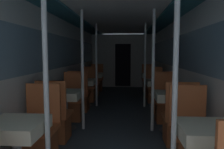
{
  "coord_description": "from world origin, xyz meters",
  "views": [
    {
      "loc": [
        0.18,
        -1.48,
        1.42
      ],
      "look_at": [
        -0.09,
        2.29,
        1.04
      ],
      "focal_mm": 35.0,
      "sensor_mm": 36.0,
      "label": 1
    }
  ],
  "objects": [
    {
      "name": "chair_right_far_0",
      "position": [
        0.97,
        1.21,
        0.29
      ],
      "size": [
        0.47,
        0.47,
        1.0
      ],
      "rotation": [
        0.0,
        0.0,
        3.14
      ],
      "color": "brown",
      "rests_on": "ground_plane"
    },
    {
      "name": "support_pole_right_2",
      "position": [
        0.64,
        4.25,
        1.09
      ],
      "size": [
        0.05,
        0.05,
        2.19
      ],
      "color": "silver",
      "rests_on": "ground_plane"
    },
    {
      "name": "chair_right_near_1",
      "position": [
        0.97,
        1.88,
        0.29
      ],
      "size": [
        0.47,
        0.47,
        1.0
      ],
      "color": "brown",
      "rests_on": "ground_plane"
    },
    {
      "name": "chair_right_far_3",
      "position": [
        0.97,
        6.63,
        0.29
      ],
      "size": [
        0.47,
        0.47,
        1.0
      ],
      "rotation": [
        0.0,
        0.0,
        3.14
      ],
      "color": "brown",
      "rests_on": "ground_plane"
    },
    {
      "name": "dining_table_right_2",
      "position": [
        0.97,
        4.25,
        0.6
      ],
      "size": [
        0.58,
        0.58,
        0.72
      ],
      "color": "#4C4C51",
      "rests_on": "ground_plane"
    },
    {
      "name": "chair_right_near_3",
      "position": [
        0.97,
        5.49,
        0.29
      ],
      "size": [
        0.47,
        0.47,
        1.0
      ],
      "color": "brown",
      "rests_on": "ground_plane"
    },
    {
      "name": "dining_table_right_1",
      "position": [
        0.97,
        2.45,
        0.6
      ],
      "size": [
        0.58,
        0.58,
        0.72
      ],
      "color": "#4C4C51",
      "rests_on": "ground_plane"
    },
    {
      "name": "chair_right_far_2",
      "position": [
        0.97,
        4.82,
        0.29
      ],
      "size": [
        0.47,
        0.47,
        1.0
      ],
      "rotation": [
        0.0,
        0.0,
        3.14
      ],
      "color": "brown",
      "rests_on": "ground_plane"
    },
    {
      "name": "dining_table_left_1",
      "position": [
        -0.97,
        2.45,
        0.6
      ],
      "size": [
        0.58,
        0.58,
        0.72
      ],
      "color": "#4C4C51",
      "rests_on": "ground_plane"
    },
    {
      "name": "wall_left",
      "position": [
        -1.34,
        3.62,
        1.15
      ],
      "size": [
        0.05,
        10.04,
        2.19
      ],
      "color": "silver",
      "rests_on": "ground_plane"
    },
    {
      "name": "dining_table_left_0",
      "position": [
        -0.97,
        0.64,
        0.6
      ],
      "size": [
        0.58,
        0.58,
        0.72
      ],
      "color": "#4C4C51",
      "rests_on": "ground_plane"
    },
    {
      "name": "chair_left_near_1",
      "position": [
        -0.97,
        1.88,
        0.29
      ],
      "size": [
        0.47,
        0.47,
        1.0
      ],
      "color": "brown",
      "rests_on": "ground_plane"
    },
    {
      "name": "support_pole_left_0",
      "position": [
        -0.64,
        0.64,
        1.09
      ],
      "size": [
        0.05,
        0.05,
        2.19
      ],
      "color": "silver",
      "rests_on": "ground_plane"
    },
    {
      "name": "chair_left_far_0",
      "position": [
        -0.97,
        1.21,
        0.29
      ],
      "size": [
        0.47,
        0.47,
        1.0
      ],
      "rotation": [
        0.0,
        0.0,
        3.14
      ],
      "color": "brown",
      "rests_on": "ground_plane"
    },
    {
      "name": "bulkhead_far",
      "position": [
        0.0,
        7.63,
        1.09
      ],
      "size": [
        2.63,
        0.09,
        2.19
      ],
      "color": "#A8A8A3",
      "rests_on": "ground_plane"
    },
    {
      "name": "chair_left_far_1",
      "position": [
        -0.97,
        3.02,
        0.29
      ],
      "size": [
        0.47,
        0.47,
        1.0
      ],
      "rotation": [
        0.0,
        0.0,
        3.14
      ],
      "color": "brown",
      "rests_on": "ground_plane"
    },
    {
      "name": "chair_left_near_3",
      "position": [
        -0.97,
        5.49,
        0.29
      ],
      "size": [
        0.47,
        0.47,
        1.0
      ],
      "color": "brown",
      "rests_on": "ground_plane"
    },
    {
      "name": "chair_left_far_3",
      "position": [
        -0.97,
        6.63,
        0.29
      ],
      "size": [
        0.47,
        0.47,
        1.0
      ],
      "rotation": [
        0.0,
        0.0,
        3.14
      ],
      "color": "brown",
      "rests_on": "ground_plane"
    },
    {
      "name": "chair_right_far_1",
      "position": [
        0.97,
        3.02,
        0.29
      ],
      "size": [
        0.47,
        0.47,
        1.0
      ],
      "rotation": [
        0.0,
        0.0,
        3.14
      ],
      "color": "brown",
      "rests_on": "ground_plane"
    },
    {
      "name": "support_pole_left_2",
      "position": [
        -0.64,
        4.25,
        1.09
      ],
      "size": [
        0.05,
        0.05,
        2.19
      ],
      "color": "silver",
      "rests_on": "ground_plane"
    },
    {
      "name": "chair_left_near_2",
      "position": [
        -0.97,
        3.68,
        0.29
      ],
      "size": [
        0.47,
        0.47,
        1.0
      ],
      "color": "brown",
      "rests_on": "ground_plane"
    },
    {
      "name": "chair_left_far_2",
      "position": [
        -0.97,
        4.82,
        0.29
      ],
      "size": [
        0.47,
        0.47,
        1.0
      ],
      "rotation": [
        0.0,
        0.0,
        3.14
      ],
      "color": "brown",
      "rests_on": "ground_plane"
    },
    {
      "name": "support_pole_right_1",
      "position": [
        0.64,
        2.45,
        1.09
      ],
      "size": [
        0.05,
        0.05,
        2.19
      ],
      "color": "silver",
      "rests_on": "ground_plane"
    },
    {
      "name": "ceiling_panel",
      "position": [
        0.0,
        3.62,
        2.23
      ],
      "size": [
        2.68,
        10.04,
        0.07
      ],
      "color": "white",
      "rests_on": "wall_left"
    },
    {
      "name": "wall_right",
      "position": [
        1.34,
        3.62,
        1.15
      ],
      "size": [
        0.05,
        10.04,
        2.19
      ],
      "color": "silver",
      "rests_on": "ground_plane"
    },
    {
      "name": "dining_table_right_0",
      "position": [
        0.97,
        0.64,
        0.6
      ],
      "size": [
        0.58,
        0.58,
        0.72
      ],
      "color": "#4C4C51",
      "rests_on": "ground_plane"
    },
    {
      "name": "dining_table_right_3",
      "position": [
        0.97,
        6.06,
        0.6
      ],
      "size": [
        0.58,
        0.58,
        0.72
      ],
      "color": "#4C4C51",
      "rests_on": "ground_plane"
    },
    {
      "name": "support_pole_right_0",
      "position": [
        0.64,
        0.64,
        1.09
      ],
      "size": [
        0.05,
        0.05,
        2.19
      ],
      "color": "silver",
      "rests_on": "ground_plane"
    },
    {
      "name": "dining_table_left_2",
      "position": [
        -0.97,
        4.25,
        0.6
      ],
      "size": [
        0.58,
        0.58,
        0.72
      ],
      "color": "#4C4C51",
      "rests_on": "ground_plane"
    },
    {
      "name": "dining_table_left_3",
      "position": [
        -0.97,
        6.06,
        0.6
      ],
      "size": [
        0.58,
        0.58,
        0.72
      ],
      "color": "#4C4C51",
      "rests_on": "ground_plane"
    },
    {
      "name": "support_pole_left_1",
      "position": [
        -0.64,
        2.45,
        1.09
      ],
      "size": [
        0.05,
        0.05,
        2.19
      ],
      "color": "silver",
      "rests_on": "ground_plane"
    },
    {
      "name": "chair_right_near_2",
      "position": [
        0.97,
        3.68,
        0.29
      ],
      "size": [
        0.47,
        0.47,
        1.0
      ],
      "color": "brown",
      "rests_on": "ground_plane"
    }
  ]
}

